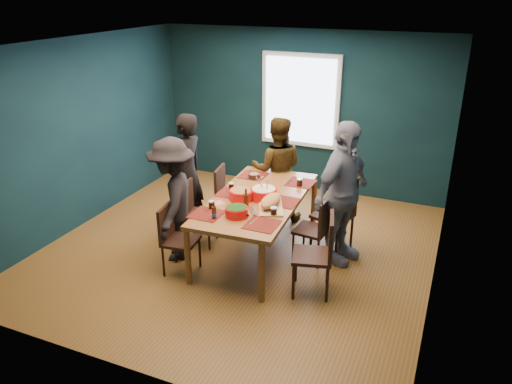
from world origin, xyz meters
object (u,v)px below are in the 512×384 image
dining_table (257,203)px  chair_right_mid (318,225)px  chair_left_near (174,234)px  bowl_dumpling (264,193)px  chair_right_far (339,211)px  person_far_left (186,173)px  chair_right_near (321,249)px  cutting_board (271,202)px  person_back (277,169)px  bowl_herbs (236,211)px  person_right (342,194)px  person_near_left (173,200)px  chair_left_mid (194,208)px  chair_left_far (227,193)px  bowl_salad (241,194)px

dining_table → chair_right_mid: bearing=5.7°
chair_left_near → bowl_dumpling: 1.23m
chair_right_far → person_far_left: bearing=-158.5°
chair_right_near → cutting_board: 0.88m
cutting_board → person_far_left: bearing=137.0°
person_back → person_far_left: bearing=19.9°
person_back → bowl_herbs: person_back is taller
person_far_left → person_right: size_ratio=0.93×
person_near_left → bowl_dumpling: 1.16m
person_right → person_far_left: bearing=107.6°
chair_left_mid → chair_left_near: size_ratio=1.01×
person_far_left → person_near_left: (0.26, -0.79, -0.05)m
bowl_herbs → cutting_board: cutting_board is taller
chair_right_near → chair_left_mid: bearing=150.5°
person_far_left → bowl_herbs: bearing=62.1°
person_far_left → person_near_left: 0.83m
person_right → person_near_left: 2.14m
person_right → person_near_left: person_right is taller
chair_left_near → chair_right_mid: 1.81m
bowl_herbs → dining_table: bearing=89.3°
dining_table → person_far_left: (-1.22, 0.31, 0.12)m
person_right → chair_left_far: bearing=98.5°
chair_left_far → chair_left_near: 1.38m
person_right → person_near_left: bearing=129.2°
chair_right_far → bowl_herbs: (-0.97, -1.10, 0.29)m
chair_right_near → bowl_salad: 1.29m
person_right → bowl_salad: 1.27m
chair_left_near → bowl_salad: 0.97m
dining_table → bowl_dumpling: (0.09, 0.00, 0.15)m
chair_right_far → chair_right_mid: (-0.18, -0.38, -0.08)m
person_back → bowl_salad: (-0.00, -1.28, 0.09)m
chair_left_near → person_far_left: 1.24m
person_near_left → bowl_salad: bearing=93.1°
dining_table → person_right: bearing=11.9°
chair_right_near → person_right: 0.91m
bowl_salad → bowl_dumpling: bearing=27.0°
chair_left_mid → chair_right_far: bearing=6.1°
cutting_board → person_back: bearing=84.0°
chair_left_mid → chair_right_mid: (1.70, 0.16, 0.00)m
chair_right_far → bowl_herbs: size_ratio=3.74×
chair_left_far → chair_left_near: size_ratio=1.04×
chair_left_mid → bowl_herbs: 1.13m
dining_table → person_near_left: 1.07m
chair_left_mid → cutting_board: (1.19, -0.18, 0.37)m
chair_right_mid → person_near_left: size_ratio=0.55×
chair_left_near → chair_right_near: 1.81m
chair_left_near → person_near_left: size_ratio=0.54×
chair_right_mid → dining_table: bearing=-165.5°
dining_table → chair_left_far: 0.96m
chair_left_near → chair_right_mid: chair_right_mid is taller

